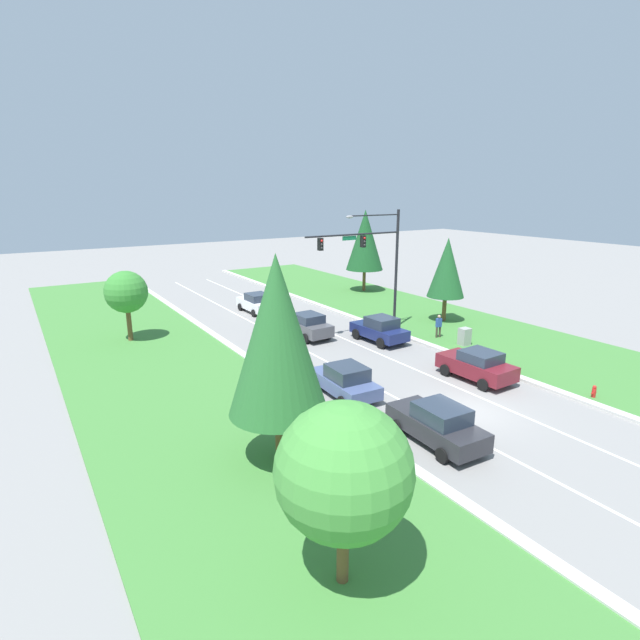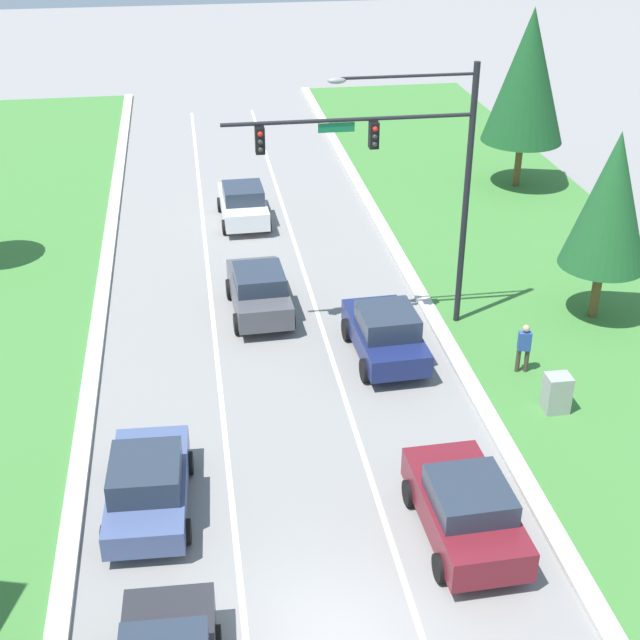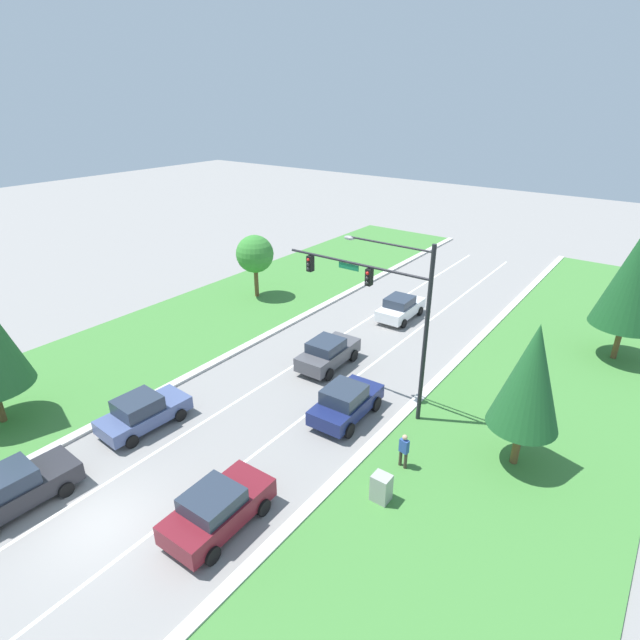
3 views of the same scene
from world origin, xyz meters
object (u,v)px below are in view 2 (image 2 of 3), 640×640
navy_sedan (385,333)px  slate_blue_sedan (148,484)px  burgundy_sedan (465,508)px  pedestrian (524,347)px  white_sedan (243,203)px  utility_cabinet (557,394)px  conifer_far_right_tree (611,201)px  traffic_signal_mast (404,162)px  conifer_near_right_tree (528,76)px  graphite_sedan (259,291)px

navy_sedan → slate_blue_sedan: bearing=-141.3°
burgundy_sedan → pedestrian: pedestrian is taller
navy_sedan → burgundy_sedan: bearing=-91.8°
white_sedan → burgundy_sedan: (3.57, -20.38, 0.02)m
slate_blue_sedan → utility_cabinet: size_ratio=3.49×
pedestrian → navy_sedan: bearing=-11.9°
burgundy_sedan → utility_cabinet: burgundy_sedan is taller
utility_cabinet → conifer_far_right_tree: (3.46, 5.24, 3.66)m
utility_cabinet → traffic_signal_mast: bearing=120.4°
navy_sedan → pedestrian: (3.94, -1.59, 0.06)m
traffic_signal_mast → white_sedan: 12.09m
navy_sedan → pedestrian: 4.25m
slate_blue_sedan → utility_cabinet: bearing=15.1°
traffic_signal_mast → burgundy_sedan: (-0.77, -10.23, -4.92)m
utility_cabinet → conifer_near_right_tree: conifer_near_right_tree is taller
white_sedan → traffic_signal_mast: bearing=-68.1°
traffic_signal_mast → utility_cabinet: bearing=-59.6°
pedestrian → graphite_sedan: bearing=-24.2°
burgundy_sedan → pedestrian: 7.78m
graphite_sedan → burgundy_sedan: 12.45m
utility_cabinet → conifer_far_right_tree: 7.26m
slate_blue_sedan → pedestrian: 12.13m
slate_blue_sedan → white_sedan: bearing=81.2°
traffic_signal_mast → navy_sedan: traffic_signal_mast is taller
utility_cabinet → graphite_sedan: bearing=136.7°
navy_sedan → pedestrian: size_ratio=2.51×
slate_blue_sedan → conifer_far_right_tree: 17.11m
burgundy_sedan → utility_cabinet: size_ratio=3.46×
slate_blue_sedan → graphite_sedan: bearing=72.5°
navy_sedan → graphite_sedan: (-3.63, 3.57, -0.01)m
pedestrian → slate_blue_sedan: bearing=32.7°
white_sedan → conifer_near_right_tree: (13.02, 2.31, 4.37)m
burgundy_sedan → conifer_far_right_tree: 12.84m
utility_cabinet → navy_sedan: bearing=137.8°
graphite_sedan → burgundy_sedan: graphite_sedan is taller
navy_sedan → utility_cabinet: navy_sedan is taller
navy_sedan → utility_cabinet: size_ratio=3.47×
conifer_far_right_tree → utility_cabinet: bearing=-123.4°
white_sedan → utility_cabinet: bearing=-65.4°
conifer_far_right_tree → traffic_signal_mast: bearing=176.4°
burgundy_sedan → utility_cabinet: 6.14m
slate_blue_sedan → navy_sedan: 9.58m
white_sedan → burgundy_sedan: 20.69m
navy_sedan → conifer_far_right_tree: conifer_far_right_tree is taller
graphite_sedan → utility_cabinet: 10.69m
conifer_far_right_tree → conifer_near_right_tree: bearing=81.6°
conifer_near_right_tree → slate_blue_sedan: bearing=-129.1°
white_sedan → conifer_near_right_tree: size_ratio=0.52×
pedestrian → burgundy_sedan: bearing=70.0°
utility_cabinet → burgundy_sedan: bearing=-131.9°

